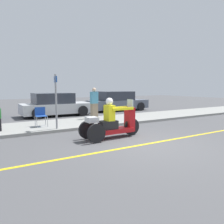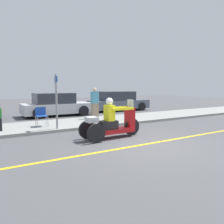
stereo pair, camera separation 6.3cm
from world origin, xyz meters
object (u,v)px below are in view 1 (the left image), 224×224
(motorcycle_trike, at_px, (112,124))
(street_sign, at_px, (56,99))
(parked_car_lot_right, at_px, (117,102))
(spectator_by_tree, at_px, (94,104))
(folding_chair_set_back, at_px, (41,115))
(parked_car_lot_far, at_px, (55,105))

(motorcycle_trike, relative_size, street_sign, 1.05)
(parked_car_lot_right, bearing_deg, spectator_by_tree, -136.93)
(folding_chair_set_back, xyz_separation_m, parked_car_lot_right, (6.81, 4.45, 0.07))
(parked_car_lot_far, distance_m, street_sign, 5.12)
(street_sign, bearing_deg, parked_car_lot_far, 73.56)
(parked_car_lot_right, bearing_deg, motorcycle_trike, -123.90)
(parked_car_lot_right, bearing_deg, folding_chair_set_back, -146.84)
(parked_car_lot_right, xyz_separation_m, street_sign, (-6.40, -5.40, 0.62))
(parked_car_lot_right, relative_size, street_sign, 2.08)
(parked_car_lot_far, xyz_separation_m, street_sign, (-1.44, -4.87, 0.64))
(motorcycle_trike, bearing_deg, parked_car_lot_right, 56.10)
(folding_chair_set_back, xyz_separation_m, street_sign, (0.41, -0.95, 0.69))
(folding_chair_set_back, bearing_deg, spectator_by_tree, 17.51)
(folding_chair_set_back, distance_m, parked_car_lot_far, 4.33)
(motorcycle_trike, height_order, parked_car_lot_right, parked_car_lot_right)
(spectator_by_tree, distance_m, folding_chair_set_back, 3.26)
(spectator_by_tree, height_order, street_sign, street_sign)
(spectator_by_tree, height_order, parked_car_lot_right, spectator_by_tree)
(folding_chair_set_back, bearing_deg, parked_car_lot_right, 33.16)
(spectator_by_tree, height_order, parked_car_lot_far, spectator_by_tree)
(parked_car_lot_far, height_order, street_sign, street_sign)
(motorcycle_trike, distance_m, spectator_by_tree, 4.30)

